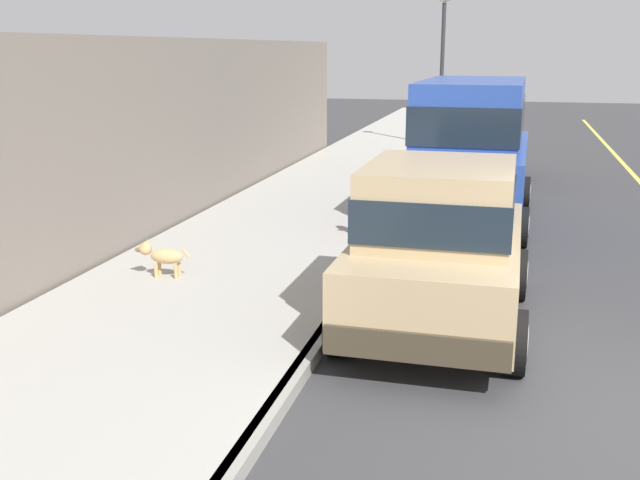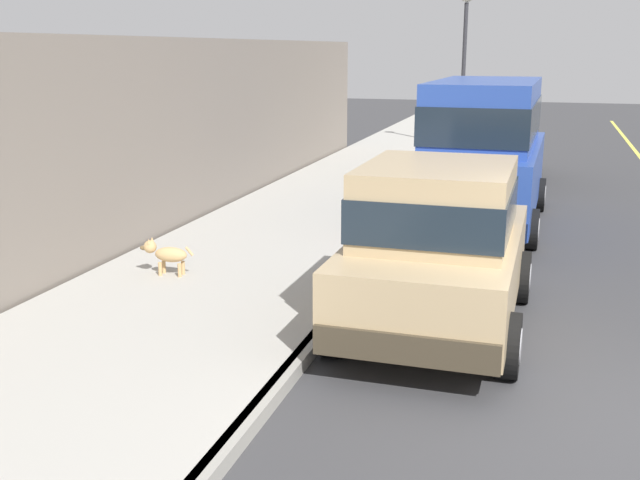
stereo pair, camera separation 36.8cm
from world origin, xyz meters
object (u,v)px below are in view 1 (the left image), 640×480
object	(u,v)px
car_blue_van	(471,145)
street_lamp	(443,53)
car_tan_hatchback	(439,243)
car_black_hatchback	(482,137)
dog_tan	(162,255)
fire_hydrant	(360,215)

from	to	relation	value
car_blue_van	street_lamp	world-z (taller)	street_lamp
car_tan_hatchback	car_blue_van	world-z (taller)	car_blue_van
car_black_hatchback	car_blue_van	bearing A→B (deg)	-89.87
dog_tan	car_black_hatchback	bearing A→B (deg)	69.73
fire_hydrant	street_lamp	world-z (taller)	street_lamp
car_tan_hatchback	car_blue_van	xyz separation A→B (m)	(0.01, 5.40, 0.42)
dog_tan	fire_hydrant	xyz separation A→B (m)	(2.06, 2.84, 0.05)
car_blue_van	dog_tan	world-z (taller)	car_blue_van
car_tan_hatchback	car_blue_van	bearing A→B (deg)	89.86
car_blue_van	fire_hydrant	bearing A→B (deg)	-128.88
fire_hydrant	car_tan_hatchback	bearing A→B (deg)	-65.54
car_tan_hatchback	car_black_hatchback	bearing A→B (deg)	89.99
car_tan_hatchback	fire_hydrant	size ratio (longest dim) A/B	5.27
car_black_hatchback	street_lamp	world-z (taller)	street_lamp
street_lamp	dog_tan	bearing A→B (deg)	-98.36
car_tan_hatchback	fire_hydrant	bearing A→B (deg)	114.46
car_blue_van	street_lamp	bearing A→B (deg)	98.47
car_black_hatchback	dog_tan	size ratio (longest dim) A/B	5.04
car_blue_van	car_black_hatchback	distance (m)	5.05
car_blue_van	car_black_hatchback	xyz separation A→B (m)	(-0.01, 5.03, -0.42)
car_black_hatchback	dog_tan	xyz separation A→B (m)	(-3.63, -9.83, -0.55)
car_black_hatchback	dog_tan	world-z (taller)	car_black_hatchback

